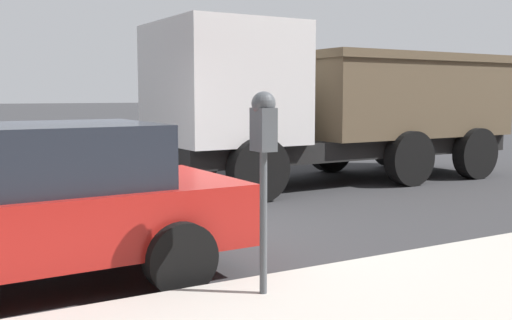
% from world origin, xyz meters
% --- Properties ---
extents(ground_plane, '(220.00, 220.00, 0.00)m').
position_xyz_m(ground_plane, '(0.00, 0.00, 0.00)').
color(ground_plane, '#333335').
extents(parking_meter, '(0.21, 0.19, 1.62)m').
position_xyz_m(parking_meter, '(-2.62, -0.65, 1.37)').
color(parking_meter, '#4C5156').
rests_on(parking_meter, sidewalk).
extents(car_red, '(2.08, 4.30, 1.46)m').
position_xyz_m(car_red, '(-1.12, 1.08, 0.77)').
color(car_red, '#B21E19').
rests_on(car_red, ground_plane).
extents(dump_truck, '(2.89, 7.52, 2.94)m').
position_xyz_m(dump_truck, '(2.87, -5.48, 1.56)').
color(dump_truck, black).
rests_on(dump_truck, ground_plane).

